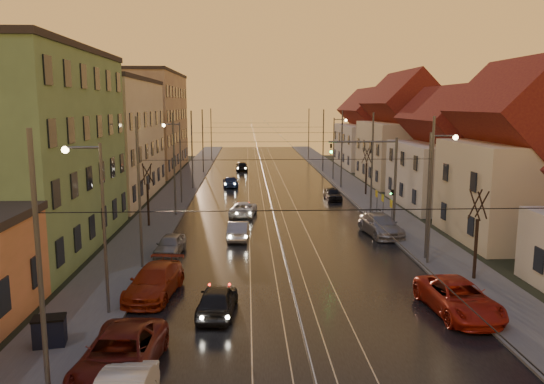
{
  "coord_description": "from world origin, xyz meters",
  "views": [
    {
      "loc": [
        -2.33,
        -21.66,
        9.66
      ],
      "look_at": [
        -0.44,
        18.43,
        3.03
      ],
      "focal_mm": 35.0,
      "sensor_mm": 36.0,
      "label": 1
    }
  ],
  "objects": [
    {
      "name": "parked_right_1",
      "position": [
        7.6,
        16.53,
        0.78
      ],
      "size": [
        2.84,
        5.59,
        1.55
      ],
      "primitive_type": "imported",
      "rotation": [
        0.0,
        0.0,
        0.13
      ],
      "color": "#929297",
      "rests_on": "ground"
    },
    {
      "name": "dumpster",
      "position": [
        -10.26,
        -1.33,
        0.7
      ],
      "size": [
        1.32,
        1.0,
        1.1
      ],
      "primitive_type": "cube",
      "rotation": [
        0.0,
        0.0,
        0.18
      ],
      "color": "black",
      "rests_on": "sidewalk_left"
    },
    {
      "name": "ground",
      "position": [
        0.0,
        0.0,
        0.0
      ],
      "size": [
        160.0,
        160.0,
        0.0
      ],
      "primitive_type": "plane",
      "color": "black",
      "rests_on": "ground"
    },
    {
      "name": "apartment_left_2",
      "position": [
        -17.5,
        34.0,
        6.0
      ],
      "size": [
        10.0,
        20.0,
        12.0
      ],
      "primitive_type": "cube",
      "color": "beige",
      "rests_on": "ground"
    },
    {
      "name": "street_lamp_2",
      "position": [
        -9.1,
        30.0,
        4.89
      ],
      "size": [
        1.75,
        0.32,
        8.0
      ],
      "color": "#595B60",
      "rests_on": "ground"
    },
    {
      "name": "parked_right_2",
      "position": [
        6.39,
        31.42,
        0.64
      ],
      "size": [
        1.64,
        3.81,
        1.28
      ],
      "primitive_type": "imported",
      "rotation": [
        0.0,
        0.0,
        0.03
      ],
      "color": "black",
      "rests_on": "ground"
    },
    {
      "name": "driving_car_1",
      "position": [
        -2.99,
        15.85,
        0.67
      ],
      "size": [
        1.62,
        4.14,
        1.34
      ],
      "primitive_type": "imported",
      "rotation": [
        0.0,
        0.0,
        3.09
      ],
      "color": "#A2A1A7",
      "rests_on": "ground"
    },
    {
      "name": "catenary_pole_l_2",
      "position": [
        -8.6,
        24.0,
        4.5
      ],
      "size": [
        0.16,
        0.16,
        9.0
      ],
      "primitive_type": "cylinder",
      "color": "#595B60",
      "rests_on": "ground"
    },
    {
      "name": "tram_rail_2",
      "position": [
        0.77,
        40.0,
        0.06
      ],
      "size": [
        0.06,
        120.0,
        0.03
      ],
      "primitive_type": "cube",
      "color": "gray",
      "rests_on": "road"
    },
    {
      "name": "house_right_3",
      "position": [
        17.0,
        43.0,
        5.8
      ],
      "size": [
        9.18,
        14.28,
        11.5
      ],
      "color": "beige",
      "rests_on": "ground"
    },
    {
      "name": "catenary_pole_r_1",
      "position": [
        8.6,
        9.0,
        4.5
      ],
      "size": [
        0.16,
        0.16,
        9.0
      ],
      "primitive_type": "cylinder",
      "color": "#595B60",
      "rests_on": "ground"
    },
    {
      "name": "catenary_pole_l_1",
      "position": [
        -8.6,
        9.0,
        4.5
      ],
      "size": [
        0.16,
        0.16,
        9.0
      ],
      "primitive_type": "cylinder",
      "color": "#595B60",
      "rests_on": "ground"
    },
    {
      "name": "catenary_pole_l_5",
      "position": [
        -8.6,
        72.0,
        4.5
      ],
      "size": [
        0.16,
        0.16,
        9.0
      ],
      "primitive_type": "cylinder",
      "color": "#595B60",
      "rests_on": "ground"
    },
    {
      "name": "catenary_pole_r_2",
      "position": [
        8.6,
        24.0,
        4.5
      ],
      "size": [
        0.16,
        0.16,
        9.0
      ],
      "primitive_type": "cylinder",
      "color": "#595B60",
      "rests_on": "ground"
    },
    {
      "name": "catenary_pole_r_3",
      "position": [
        8.6,
        39.0,
        4.5
      ],
      "size": [
        0.16,
        0.16,
        9.0
      ],
      "primitive_type": "cylinder",
      "color": "#595B60",
      "rests_on": "ground"
    },
    {
      "name": "tram_rail_3",
      "position": [
        2.2,
        40.0,
        0.06
      ],
      "size": [
        0.06,
        120.0,
        0.03
      ],
      "primitive_type": "cube",
      "color": "gray",
      "rests_on": "road"
    },
    {
      "name": "house_right_2",
      "position": [
        17.0,
        28.0,
        4.64
      ],
      "size": [
        9.18,
        12.24,
        9.2
      ],
      "color": "silver",
      "rests_on": "ground"
    },
    {
      "name": "sidewalk_left",
      "position": [
        -10.0,
        40.0,
        0.07
      ],
      "size": [
        4.0,
        120.0,
        0.15
      ],
      "primitive_type": "cube",
      "color": "#4C4C4C",
      "rests_on": "ground"
    },
    {
      "name": "catenary_pole_l_3",
      "position": [
        -8.6,
        39.0,
        4.5
      ],
      "size": [
        0.16,
        0.16,
        9.0
      ],
      "primitive_type": "cylinder",
      "color": "#595B60",
      "rests_on": "ground"
    },
    {
      "name": "catenary_pole_r_5",
      "position": [
        8.6,
        72.0,
        4.5
      ],
      "size": [
        0.16,
        0.16,
        9.0
      ],
      "primitive_type": "cylinder",
      "color": "#595B60",
      "rests_on": "ground"
    },
    {
      "name": "driving_car_4",
      "position": [
        -3.12,
        55.96,
        0.71
      ],
      "size": [
        1.88,
        4.26,
        1.42
      ],
      "primitive_type": "imported",
      "rotation": [
        0.0,
        0.0,
        3.19
      ],
      "color": "black",
      "rests_on": "ground"
    },
    {
      "name": "traffic_light_mast",
      "position": [
        7.99,
        18.0,
        4.6
      ],
      "size": [
        5.3,
        0.32,
        7.2
      ],
      "color": "#595B60",
      "rests_on": "ground"
    },
    {
      "name": "house_right_4",
      "position": [
        17.0,
        61.0,
        5.05
      ],
      "size": [
        9.18,
        16.32,
        10.0
      ],
      "color": "silver",
      "rests_on": "ground"
    },
    {
      "name": "tram_rail_0",
      "position": [
        -2.2,
        40.0,
        0.06
      ],
      "size": [
        0.06,
        120.0,
        0.03
      ],
      "primitive_type": "cube",
      "color": "gray",
      "rests_on": "road"
    },
    {
      "name": "apartment_left_3",
      "position": [
        -17.5,
        58.0,
        7.0
      ],
      "size": [
        10.0,
        24.0,
        14.0
      ],
      "primitive_type": "cube",
      "color": "#8D6F5B",
      "rests_on": "ground"
    },
    {
      "name": "driving_car_3",
      "position": [
        -4.31,
        40.66,
        0.63
      ],
      "size": [
        2.01,
        4.44,
        1.26
      ],
      "primitive_type": "imported",
      "rotation": [
        0.0,
        0.0,
        3.2
      ],
      "color": "#19254B",
      "rests_on": "ground"
    },
    {
      "name": "parked_left_2",
      "position": [
        -7.09,
        4.46,
        0.76
      ],
      "size": [
        2.84,
        5.51,
        1.53
      ],
      "primitive_type": "imported",
      "rotation": [
        0.0,
        0.0,
        -0.14
      ],
      "color": "maroon",
      "rests_on": "ground"
    },
    {
      "name": "parked_left_1",
      "position": [
        -6.95,
        -3.62,
        0.78
      ],
      "size": [
        2.88,
        5.75,
        1.56
      ],
      "primitive_type": "imported",
      "rotation": [
        0.0,
        0.0,
        -0.05
      ],
      "color": "#5C160F",
      "rests_on": "ground"
    },
    {
      "name": "road",
      "position": [
        0.0,
        40.0,
        0.02
      ],
      "size": [
        16.0,
        120.0,
        0.04
      ],
      "primitive_type": "cube",
      "color": "black",
      "rests_on": "ground"
    },
    {
      "name": "catenary_pole_r_4",
      "position": [
        8.6,
        54.0,
        4.5
      ],
      "size": [
        0.16,
        0.16,
        9.0
      ],
      "primitive_type": "cylinder",
      "color": "#595B60",
      "rests_on": "ground"
    },
    {
      "name": "street_lamp_0",
      "position": [
        -9.1,
        2.0,
        4.89
      ],
      "size": [
        1.75,
        0.32,
        8.0
      ],
      "color": "#595B60",
      "rests_on": "ground"
    },
    {
      "name": "bare_tree_0",
      "position": [
        -10.2,
        20.0,
        2.49
      ],
      "size": [
        1.09,
        1.09,
        5.11
      ],
      "color": "black",
      "rests_on": "ground"
    },
    {
      "name": "catenary_pole_l_0",
      "position": [
        -8.6,
        -6.0,
        4.5
      ],
      "size": [
        0.16,
        0.16,
        9.0
      ],
      "primitive_type": "cylinder",
      "color": "#595B60",
      "rests_on": "ground"
    },
    {
      "name": "parked_right_0",
      "position": [
        7.47,
        1.43,
        0.77
      ],
      "size": [
        2.95,
        5.7,
        1.53
      ],
      "primitive_type": "imported",
      "rotation": [
        0.0,
        0.0,
        0.08
      ],
      "color": "#AA1F11",
      "rests_on": "ground"
    },
    {
      "name": "driving_car_2",
      "position": [
        -2.69,
        24.06,
        0.62
      ],
      "size": [
        2.63,
        4.7,
        1.24
      ],
      "primitive_type": "imported",
      "rotation": [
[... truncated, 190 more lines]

